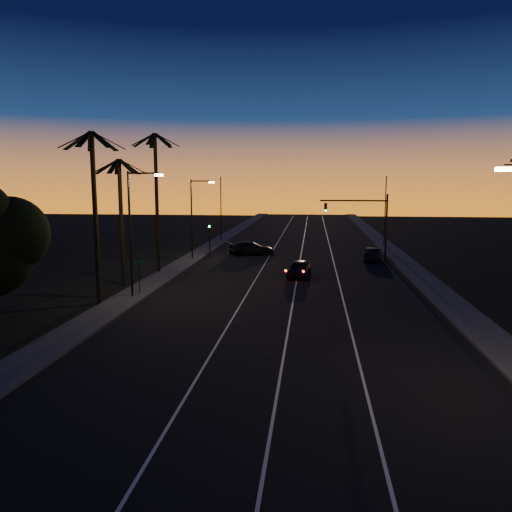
# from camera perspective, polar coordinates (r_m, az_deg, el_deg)

# --- Properties ---
(ground) EXTENTS (220.00, 220.00, 0.00)m
(ground) POSITION_cam_1_polar(r_m,az_deg,el_deg) (16.10, -0.82, -22.38)
(ground) COLOR black
(ground) RESTS_ON ground
(road) EXTENTS (20.00, 170.00, 0.01)m
(road) POSITION_cam_1_polar(r_m,az_deg,el_deg) (44.51, 4.12, -2.24)
(road) COLOR black
(road) RESTS_ON ground
(sidewalk_left) EXTENTS (2.40, 170.00, 0.16)m
(sidewalk_left) POSITION_cam_1_polar(r_m,az_deg,el_deg) (46.32, -9.87, -1.83)
(sidewalk_left) COLOR #383835
(sidewalk_left) RESTS_ON ground
(sidewalk_right) EXTENTS (2.40, 170.00, 0.16)m
(sidewalk_right) POSITION_cam_1_polar(r_m,az_deg,el_deg) (45.45, 18.38, -2.34)
(sidewalk_right) COLOR #383835
(sidewalk_right) RESTS_ON ground
(lane_stripe_left) EXTENTS (0.12, 160.00, 0.01)m
(lane_stripe_left) POSITION_cam_1_polar(r_m,az_deg,el_deg) (44.73, 0.27, -2.15)
(lane_stripe_left) COLOR silver
(lane_stripe_left) RESTS_ON road
(lane_stripe_mid) EXTENTS (0.12, 160.00, 0.01)m
(lane_stripe_mid) POSITION_cam_1_polar(r_m,az_deg,el_deg) (44.50, 4.76, -2.23)
(lane_stripe_mid) COLOR silver
(lane_stripe_mid) RESTS_ON road
(lane_stripe_right) EXTENTS (0.12, 160.00, 0.01)m
(lane_stripe_right) POSITION_cam_1_polar(r_m,az_deg,el_deg) (44.53, 9.27, -2.31)
(lane_stripe_right) COLOR silver
(lane_stripe_right) RESTS_ON road
(palm_near) EXTENTS (4.25, 4.16, 11.53)m
(palm_near) POSITION_cam_1_polar(r_m,az_deg,el_deg) (34.84, -17.97, 6.11)
(palm_near) COLOR black
(palm_near) RESTS_ON ground
(palm_mid) EXTENTS (4.25, 4.16, 10.03)m
(palm_mid) POSITION_cam_1_polar(r_m,az_deg,el_deg) (40.62, -15.20, 5.35)
(palm_mid) COLOR black
(palm_mid) RESTS_ON ground
(palm_far) EXTENTS (4.25, 4.16, 12.53)m
(palm_far) POSITION_cam_1_polar(r_m,az_deg,el_deg) (45.89, -11.31, 7.50)
(palm_far) COLOR black
(palm_far) RESTS_ON ground
(streetlight_left_near) EXTENTS (2.55, 0.26, 9.00)m
(streetlight_left_near) POSITION_cam_1_polar(r_m,az_deg,el_deg) (36.06, -13.78, 3.56)
(streetlight_left_near) COLOR black
(streetlight_left_near) RESTS_ON ground
(streetlight_left_far) EXTENTS (2.55, 0.26, 8.50)m
(streetlight_left_far) POSITION_cam_1_polar(r_m,az_deg,el_deg) (53.29, -7.05, 4.96)
(streetlight_left_far) COLOR black
(streetlight_left_far) RESTS_ON ground
(street_sign) EXTENTS (0.70, 0.06, 2.60)m
(street_sign) POSITION_cam_1_polar(r_m,az_deg,el_deg) (37.50, -13.20, -1.90)
(street_sign) COLOR black
(street_sign) RESTS_ON ground
(signal_mast) EXTENTS (7.10, 0.41, 7.00)m
(signal_mast) POSITION_cam_1_polar(r_m,az_deg,el_deg) (54.08, 12.23, 4.59)
(signal_mast) COLOR black
(signal_mast) RESTS_ON ground
(signal_post) EXTENTS (0.28, 0.37, 4.20)m
(signal_post) POSITION_cam_1_polar(r_m,az_deg,el_deg) (55.13, -5.33, 2.84)
(signal_post) COLOR black
(signal_post) RESTS_ON ground
(far_pole_left) EXTENTS (0.14, 0.14, 9.00)m
(far_pole_left) POSITION_cam_1_polar(r_m,az_deg,el_deg) (69.99, -4.03, 5.37)
(far_pole_left) COLOR black
(far_pole_left) RESTS_ON ground
(far_pole_right) EXTENTS (0.14, 0.14, 9.00)m
(far_pole_right) POSITION_cam_1_polar(r_m,az_deg,el_deg) (66.46, 14.54, 4.95)
(far_pole_right) COLOR black
(far_pole_right) RESTS_ON ground
(lead_car) EXTENTS (2.26, 4.97, 1.47)m
(lead_car) POSITION_cam_1_polar(r_m,az_deg,el_deg) (43.77, 4.96, -1.45)
(lead_car) COLOR black
(lead_car) RESTS_ON road
(right_car) EXTENTS (2.26, 4.28, 1.34)m
(right_car) POSITION_cam_1_polar(r_m,az_deg,el_deg) (53.62, 13.18, 0.12)
(right_car) COLOR black
(right_car) RESTS_ON road
(cross_car) EXTENTS (5.59, 3.24, 1.52)m
(cross_car) POSITION_cam_1_polar(r_m,az_deg,el_deg) (56.76, -0.56, 0.89)
(cross_car) COLOR black
(cross_car) RESTS_ON road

